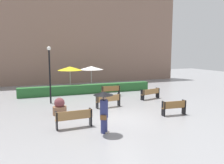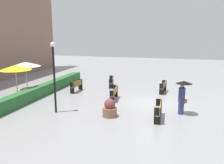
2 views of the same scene
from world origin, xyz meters
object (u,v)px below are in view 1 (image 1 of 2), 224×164
(bench_near_left, at_px, (74,117))
(bench_near_right, at_px, (174,107))
(lamp_post, at_px, (50,69))
(patio_umbrella_white, at_px, (91,68))
(bench_back_row, at_px, (111,90))
(patio_umbrella_yellow, at_px, (70,68))
(planter_pot, at_px, (60,107))
(bench_far_right, at_px, (151,93))
(pedestrian_with_umbrella, at_px, (104,107))
(bench_mid_center, at_px, (108,100))

(bench_near_left, bearing_deg, bench_near_right, 1.51)
(bench_near_left, relative_size, lamp_post, 0.45)
(patio_umbrella_white, bearing_deg, bench_back_row, -83.18)
(bench_near_left, relative_size, patio_umbrella_yellow, 0.77)
(patio_umbrella_yellow, xyz_separation_m, patio_umbrella_white, (2.30, 0.81, -0.06))
(bench_back_row, bearing_deg, bench_near_left, -123.13)
(planter_pot, bearing_deg, bench_back_row, 40.89)
(planter_pot, xyz_separation_m, lamp_post, (-0.20, 3.29, 2.08))
(planter_pot, relative_size, patio_umbrella_white, 0.44)
(bench_far_right, distance_m, patio_umbrella_yellow, 8.03)
(planter_pot, relative_size, patio_umbrella_yellow, 0.44)
(bench_near_left, distance_m, patio_umbrella_yellow, 10.68)
(bench_far_right, height_order, bench_back_row, bench_back_row)
(bench_near_right, relative_size, pedestrian_with_umbrella, 0.77)
(bench_far_right, relative_size, bench_near_left, 0.99)
(bench_back_row, bearing_deg, bench_far_right, -40.32)
(bench_near_right, relative_size, bench_near_left, 0.83)
(bench_near_left, xyz_separation_m, lamp_post, (-0.55, 6.00, 1.99))
(bench_near_right, height_order, lamp_post, lamp_post)
(bench_far_right, relative_size, bench_back_row, 1.14)
(bench_near_right, distance_m, patio_umbrella_yellow, 11.26)
(patio_umbrella_yellow, bearing_deg, bench_mid_center, -79.44)
(lamp_post, relative_size, patio_umbrella_white, 1.74)
(patio_umbrella_yellow, bearing_deg, pedestrian_with_umbrella, -92.73)
(bench_far_right, distance_m, planter_pot, 7.72)
(lamp_post, xyz_separation_m, patio_umbrella_yellow, (2.26, 4.41, -0.32))
(pedestrian_with_umbrella, relative_size, patio_umbrella_white, 0.83)
(pedestrian_with_umbrella, xyz_separation_m, planter_pot, (-1.50, 3.92, -0.82))
(bench_back_row, bearing_deg, bench_near_right, -77.26)
(bench_back_row, bearing_deg, pedestrian_with_umbrella, -112.48)
(bench_mid_center, relative_size, patio_umbrella_yellow, 0.75)
(bench_near_left, bearing_deg, bench_mid_center, 48.02)
(bench_mid_center, distance_m, patio_umbrella_white, 8.09)
(bench_back_row, distance_m, lamp_post, 5.52)
(bench_back_row, bearing_deg, patio_umbrella_yellow, 128.86)
(bench_near_right, bearing_deg, bench_mid_center, 133.41)
(bench_back_row, bearing_deg, bench_mid_center, -112.77)
(lamp_post, bearing_deg, planter_pot, -86.54)
(planter_pot, distance_m, patio_umbrella_white, 9.71)
(bench_far_right, xyz_separation_m, planter_pot, (-7.46, -2.02, -0.05))
(bench_far_right, height_order, patio_umbrella_yellow, patio_umbrella_yellow)
(lamp_post, xyz_separation_m, patio_umbrella_white, (4.55, 5.22, -0.38))
(bench_near_right, relative_size, bench_mid_center, 0.85)
(bench_mid_center, height_order, patio_umbrella_yellow, patio_umbrella_yellow)
(bench_near_right, relative_size, patio_umbrella_yellow, 0.64)
(bench_mid_center, xyz_separation_m, pedestrian_with_umbrella, (-1.87, -4.57, 0.75))
(bench_mid_center, bearing_deg, bench_near_left, -131.98)
(bench_mid_center, height_order, patio_umbrella_white, patio_umbrella_white)
(bench_near_right, xyz_separation_m, bench_near_left, (-6.05, -0.16, 0.02))
(bench_near_left, xyz_separation_m, patio_umbrella_white, (4.00, 11.22, 1.61))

